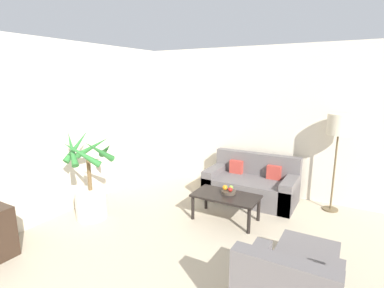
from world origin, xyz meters
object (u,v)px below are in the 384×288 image
(sofa_loveseat, at_px, (251,185))
(apple_red, at_px, (230,189))
(floor_lamp, at_px, (339,129))
(apple_green, at_px, (231,188))
(coffee_table, at_px, (226,198))
(orange_fruit, at_px, (225,188))
(fruit_bowl, at_px, (229,192))
(ottoman, at_px, (307,260))
(potted_palm, at_px, (91,190))

(sofa_loveseat, bearing_deg, apple_red, -92.09)
(floor_lamp, bearing_deg, apple_green, -142.15)
(coffee_table, distance_m, orange_fruit, 0.17)
(sofa_loveseat, height_order, fruit_bowl, sofa_loveseat)
(floor_lamp, distance_m, orange_fruit, 2.00)
(ottoman, bearing_deg, coffee_table, 149.34)
(floor_lamp, distance_m, apple_green, 1.92)
(apple_red, bearing_deg, ottoman, -33.37)
(fruit_bowl, height_order, apple_red, apple_red)
(fruit_bowl, bearing_deg, potted_palm, -151.00)
(floor_lamp, height_order, fruit_bowl, floor_lamp)
(floor_lamp, height_order, apple_green, floor_lamp)
(floor_lamp, bearing_deg, sofa_loveseat, -170.31)
(apple_red, bearing_deg, apple_green, 105.42)
(floor_lamp, height_order, apple_red, floor_lamp)
(sofa_loveseat, xyz_separation_m, coffee_table, (-0.08, -0.96, 0.08))
(floor_lamp, relative_size, orange_fruit, 20.50)
(potted_palm, relative_size, fruit_bowl, 6.38)
(apple_red, distance_m, orange_fruit, 0.10)
(apple_green, xyz_separation_m, orange_fruit, (-0.08, -0.05, 0.00))
(coffee_table, relative_size, ottoman, 1.60)
(fruit_bowl, relative_size, orange_fruit, 2.78)
(ottoman, bearing_deg, orange_fruit, 147.80)
(fruit_bowl, height_order, ottoman, fruit_bowl)
(floor_lamp, xyz_separation_m, orange_fruit, (-1.42, -1.10, -0.88))
(sofa_loveseat, xyz_separation_m, apple_green, (-0.05, -0.83, 0.21))
(apple_green, height_order, orange_fruit, orange_fruit)
(potted_palm, xyz_separation_m, sofa_loveseat, (1.92, 1.91, -0.19))
(apple_red, height_order, ottoman, apple_red)
(coffee_table, height_order, ottoman, coffee_table)
(fruit_bowl, bearing_deg, sofa_loveseat, 85.59)
(fruit_bowl, relative_size, apple_red, 3.14)
(potted_palm, height_order, fruit_bowl, potted_palm)
(coffee_table, bearing_deg, orange_fruit, 122.74)
(coffee_table, height_order, fruit_bowl, fruit_bowl)
(sofa_loveseat, height_order, floor_lamp, floor_lamp)
(potted_palm, relative_size, ottoman, 2.24)
(potted_palm, relative_size, apple_red, 20.02)
(ottoman, bearing_deg, potted_palm, -176.78)
(floor_lamp, bearing_deg, potted_palm, -146.44)
(floor_lamp, relative_size, coffee_table, 1.62)
(potted_palm, bearing_deg, coffee_table, 27.29)
(sofa_loveseat, relative_size, ottoman, 2.53)
(coffee_table, relative_size, apple_red, 14.32)
(sofa_loveseat, height_order, coffee_table, sofa_loveseat)
(floor_lamp, distance_m, ottoman, 2.29)
(sofa_loveseat, relative_size, floor_lamp, 0.98)
(apple_green, bearing_deg, apple_red, -74.58)
(potted_palm, relative_size, apple_green, 19.78)
(fruit_bowl, xyz_separation_m, ottoman, (1.29, -0.85, -0.25))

